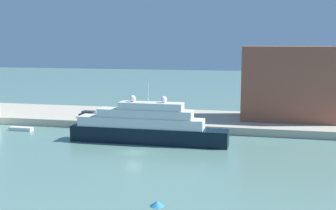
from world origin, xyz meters
TOP-DOWN VIEW (x-y plane):
  - ground at (0.00, 0.00)m, footprint 400.00×400.00m
  - quay_dock at (0.00, 25.77)m, footprint 110.00×19.54m
  - large_yacht at (0.16, 6.61)m, footprint 27.78×3.75m
  - work_barge at (-27.03, 11.13)m, footprint 4.76×1.41m
  - harbor_building at (25.15, 27.60)m, footprint 19.34×10.90m
  - parked_car at (-16.44, 20.55)m, footprint 4.30×1.83m
  - person_figure at (-13.31, 22.36)m, footprint 0.36×0.36m
  - mooring_bollard at (3.41, 17.76)m, footprint 0.43×0.43m

SIDE VIEW (x-z plane):
  - ground at x=0.00m, z-range 0.00..0.00m
  - work_barge at x=-27.03m, z-range 0.00..0.72m
  - quay_dock at x=0.00m, z-range 0.00..1.51m
  - mooring_bollard at x=3.41m, z-range 1.51..2.12m
  - parked_car at x=-16.44m, z-range 1.41..2.77m
  - person_figure at x=-13.31m, z-range 1.45..3.11m
  - large_yacht at x=0.16m, z-range -2.34..8.12m
  - harbor_building at x=25.15m, z-range 1.51..16.63m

